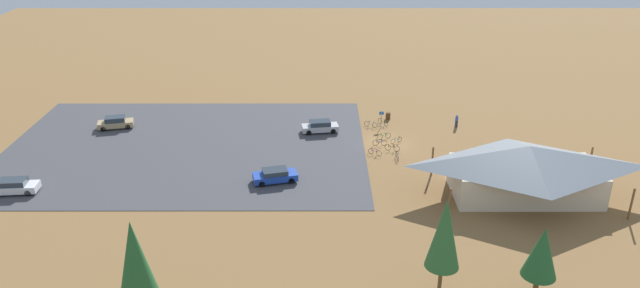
# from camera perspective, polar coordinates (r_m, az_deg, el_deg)

# --- Properties ---
(ground) EXTENTS (160.00, 160.00, 0.00)m
(ground) POSITION_cam_1_polar(r_m,az_deg,el_deg) (70.76, 6.30, 0.05)
(ground) COLOR olive
(ground) RESTS_ON ground
(parking_lot_asphalt) EXTENTS (41.01, 29.13, 0.05)m
(parking_lot_asphalt) POSITION_cam_1_polar(r_m,az_deg,el_deg) (71.06, -12.54, -0.28)
(parking_lot_asphalt) COLOR #424247
(parking_lot_asphalt) RESTS_ON ground
(bike_pavilion) EXTENTS (16.82, 9.45, 5.29)m
(bike_pavilion) POSITION_cam_1_polar(r_m,az_deg,el_deg) (60.95, 18.98, -2.11)
(bike_pavilion) COLOR beige
(bike_pavilion) RESTS_ON ground
(trash_bin) EXTENTS (0.60, 0.60, 0.90)m
(trash_bin) POSITION_cam_1_polar(r_m,az_deg,el_deg) (77.82, 6.45, 2.66)
(trash_bin) COLOR brown
(trash_bin) RESTS_ON ground
(lot_sign) EXTENTS (0.56, 0.08, 2.20)m
(lot_sign) POSITION_cam_1_polar(r_m,az_deg,el_deg) (74.76, 5.82, 2.57)
(lot_sign) COLOR #99999E
(lot_sign) RESTS_ON ground
(pine_center) EXTENTS (2.52, 2.52, 6.10)m
(pine_center) POSITION_cam_1_polar(r_m,az_deg,el_deg) (46.17, 20.24, -9.60)
(pine_center) COLOR brown
(pine_center) RESTS_ON ground
(pine_far_east) EXTENTS (2.51, 2.51, 8.16)m
(pine_far_east) POSITION_cam_1_polar(r_m,az_deg,el_deg) (43.90, 11.69, -8.30)
(pine_far_east) COLOR brown
(pine_far_east) RESTS_ON ground
(pine_east) EXTENTS (2.72, 2.72, 7.90)m
(pine_east) POSITION_cam_1_polar(r_m,az_deg,el_deg) (43.05, -17.09, -10.43)
(pine_east) COLOR brown
(pine_east) RESTS_ON ground
(bicycle_white_back_row) EXTENTS (0.48, 1.72, 0.80)m
(bicycle_white_back_row) POSITION_cam_1_polar(r_m,az_deg,el_deg) (66.86, 7.31, -1.15)
(bicycle_white_back_row) COLOR black
(bicycle_white_back_row) RESTS_ON ground
(bicycle_purple_by_bin) EXTENTS (1.46, 0.97, 0.75)m
(bicycle_purple_by_bin) POSITION_cam_1_polar(r_m,az_deg,el_deg) (67.58, 5.22, -0.76)
(bicycle_purple_by_bin) COLOR black
(bicycle_purple_by_bin) RESTS_ON ground
(bicycle_blue_yard_left) EXTENTS (1.68, 0.48, 0.81)m
(bicycle_blue_yard_left) POSITION_cam_1_polar(r_m,az_deg,el_deg) (70.01, 5.68, 0.14)
(bicycle_blue_yard_left) COLOR black
(bicycle_blue_yard_left) RESTS_ON ground
(bicycle_teal_lone_east) EXTENTS (1.39, 0.98, 0.74)m
(bicycle_teal_lone_east) POSITION_cam_1_polar(r_m,az_deg,el_deg) (70.89, 7.23, 0.35)
(bicycle_teal_lone_east) COLOR black
(bicycle_teal_lone_east) RESTS_ON ground
(bicycle_green_mid_cluster) EXTENTS (1.67, 0.74, 0.81)m
(bicycle_green_mid_cluster) POSITION_cam_1_polar(r_m,az_deg,el_deg) (71.80, 6.07, 0.75)
(bicycle_green_mid_cluster) COLOR black
(bicycle_green_mid_cluster) RESTS_ON ground
(bicycle_yellow_front_row) EXTENTS (1.14, 1.45, 0.79)m
(bicycle_yellow_front_row) POSITION_cam_1_polar(r_m,az_deg,el_deg) (75.93, 5.97, 2.07)
(bicycle_yellow_front_row) COLOR black
(bicycle_yellow_front_row) RESTS_ON ground
(bicycle_silver_yard_front) EXTENTS (1.59, 0.76, 0.83)m
(bicycle_silver_yard_front) POSITION_cam_1_polar(r_m,az_deg,el_deg) (75.19, 4.82, 1.88)
(bicycle_silver_yard_front) COLOR black
(bicycle_silver_yard_front) RESTS_ON ground
(bicycle_black_lone_west) EXTENTS (1.67, 0.71, 0.80)m
(bicycle_black_lone_west) POSITION_cam_1_polar(r_m,az_deg,el_deg) (68.77, 6.84, -0.36)
(bicycle_black_lone_west) COLOR black
(bicycle_black_lone_west) RESTS_ON ground
(car_silver_mid_lot) EXTENTS (4.58, 2.33, 1.45)m
(car_silver_mid_lot) POSITION_cam_1_polar(r_m,az_deg,el_deg) (73.15, 0.01, 1.67)
(car_silver_mid_lot) COLOR #BCBCC1
(car_silver_mid_lot) RESTS_ON parking_lot_asphalt
(car_tan_aisle_side) EXTENTS (4.49, 2.63, 1.49)m
(car_tan_aisle_side) POSITION_cam_1_polar(r_m,az_deg,el_deg) (78.50, -18.77, 1.94)
(car_tan_aisle_side) COLOR tan
(car_tan_aisle_side) RESTS_ON parking_lot_asphalt
(car_white_back_corner) EXTENTS (4.78, 2.16, 1.44)m
(car_white_back_corner) POSITION_cam_1_polar(r_m,az_deg,el_deg) (66.29, -27.01, -3.58)
(car_white_back_corner) COLOR white
(car_white_back_corner) RESTS_ON parking_lot_asphalt
(car_blue_far_end) EXTENTS (4.75, 2.87, 1.37)m
(car_blue_far_end) POSITION_cam_1_polar(r_m,az_deg,el_deg) (61.40, -4.27, -2.98)
(car_blue_far_end) COLOR #1E42B2
(car_blue_far_end) RESTS_ON parking_lot_asphalt
(visitor_near_lot) EXTENTS (0.36, 0.36, 1.65)m
(visitor_near_lot) POSITION_cam_1_polar(r_m,az_deg,el_deg) (76.68, 12.80, 2.20)
(visitor_near_lot) COLOR #2D3347
(visitor_near_lot) RESTS_ON ground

